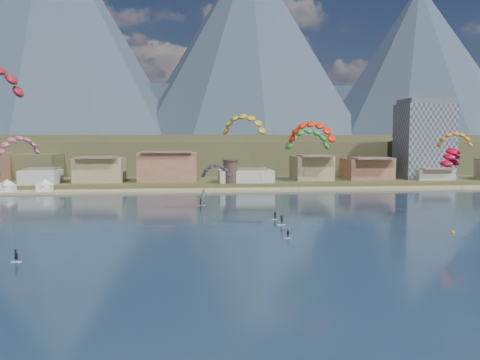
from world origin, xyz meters
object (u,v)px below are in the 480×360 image
object	(u,v)px
kitesurfer_yellow	(244,122)
kitesurfer_orange	(312,129)
apartment_tower	(424,139)
windsurfer	(201,200)
buoy	(453,232)
kitesurfer_green	(307,137)
watchtower	(230,171)

from	to	relation	value
kitesurfer_yellow	kitesurfer_orange	world-z (taller)	kitesurfer_yellow
apartment_tower	kitesurfer_orange	distance (m)	118.29
windsurfer	buoy	size ratio (longest dim) A/B	6.38
kitesurfer_green	windsurfer	xyz separation A→B (m)	(-24.59, 18.74, -17.15)
watchtower	buoy	world-z (taller)	watchtower
apartment_tower	kitesurfer_yellow	distance (m)	109.26
watchtower	kitesurfer_yellow	distance (m)	60.69
kitesurfer_yellow	windsurfer	xyz separation A→B (m)	(-10.08, 13.97, -20.78)
buoy	kitesurfer_yellow	bearing A→B (deg)	140.74
apartment_tower	kitesurfer_yellow	size ratio (longest dim) A/B	1.23
kitesurfer_green	buoy	size ratio (longest dim) A/B	33.22
kitesurfer_orange	apartment_tower	bearing A→B (deg)	53.41
watchtower	kitesurfer_green	xyz separation A→B (m)	(12.94, -63.32, 12.23)
kitesurfer_orange	kitesurfer_green	xyz separation A→B (m)	(3.44, 17.63, -1.50)
apartment_tower	kitesurfer_yellow	xyz separation A→B (m)	(-81.57, -72.55, 4.41)
apartment_tower	kitesurfer_yellow	bearing A→B (deg)	-138.35
kitesurfer_green	buoy	distance (m)	38.83
apartment_tower	windsurfer	xyz separation A→B (m)	(-91.65, -58.58, -16.37)
watchtower	windsurfer	xyz separation A→B (m)	(-11.65, -44.58, -4.92)
kitesurfer_yellow	kitesurfer_orange	size ratio (longest dim) A/B	1.10
apartment_tower	watchtower	size ratio (longest dim) A/B	3.72
kitesurfer_green	windsurfer	size ratio (longest dim) A/B	5.21
watchtower	kitesurfer_yellow	bearing A→B (deg)	-91.53
kitesurfer_green	windsurfer	bearing A→B (deg)	142.69
windsurfer	buoy	bearing A→B (deg)	-43.19
kitesurfer_orange	kitesurfer_green	world-z (taller)	kitesurfer_orange
kitesurfer_green	buoy	bearing A→B (deg)	-48.51
watchtower	kitesurfer_yellow	xyz separation A→B (m)	(-1.57, -58.55, 15.86)
kitesurfer_orange	buoy	distance (m)	33.79
watchtower	kitesurfer_yellow	size ratio (longest dim) A/B	0.33
kitesurfer_orange	watchtower	bearing A→B (deg)	96.69
watchtower	kitesurfer_orange	bearing A→B (deg)	-83.31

